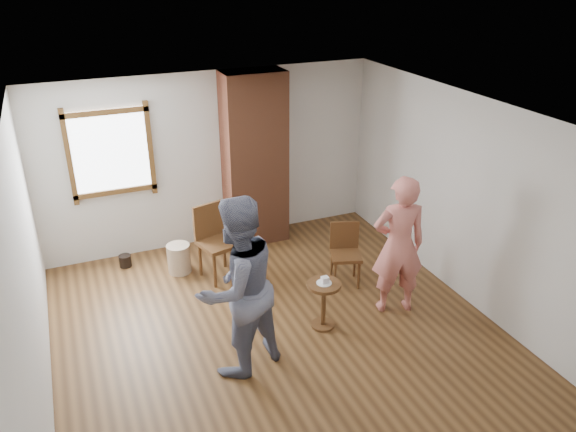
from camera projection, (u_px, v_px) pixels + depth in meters
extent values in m
plane|color=brown|center=(282.00, 338.00, 6.54)|extent=(5.50, 5.50, 0.00)
cube|color=silver|center=(211.00, 160.00, 8.28)|extent=(5.00, 0.04, 2.60)
cube|color=silver|center=(27.00, 288.00, 5.11)|extent=(0.04, 5.50, 2.60)
cube|color=silver|center=(470.00, 202.00, 6.86)|extent=(0.04, 5.50, 2.60)
cube|color=white|center=(280.00, 120.00, 5.43)|extent=(5.00, 5.50, 0.04)
cube|color=brown|center=(111.00, 153.00, 7.62)|extent=(1.14, 0.06, 1.34)
cube|color=white|center=(110.00, 153.00, 7.64)|extent=(1.00, 0.02, 1.20)
cube|color=brown|center=(255.00, 160.00, 8.28)|extent=(0.90, 0.50, 2.60)
cylinder|color=#CDB394|center=(179.00, 258.00, 7.82)|extent=(0.43, 0.43, 0.42)
cylinder|color=black|center=(125.00, 261.00, 8.00)|extent=(0.20, 0.20, 0.17)
cube|color=#5A341B|center=(219.00, 244.00, 7.56)|extent=(0.59, 0.59, 0.06)
cylinder|color=#5A341B|center=(215.00, 270.00, 7.43)|extent=(0.05, 0.05, 0.51)
cylinder|color=#5A341B|center=(239.00, 261.00, 7.64)|extent=(0.05, 0.05, 0.51)
cylinder|color=#5A341B|center=(200.00, 259.00, 7.71)|extent=(0.05, 0.05, 0.51)
cylinder|color=#5A341B|center=(224.00, 251.00, 7.92)|extent=(0.05, 0.05, 0.51)
cube|color=#5A341B|center=(209.00, 221.00, 7.61)|extent=(0.48, 0.17, 0.51)
cube|color=#5A341B|center=(346.00, 256.00, 7.46)|extent=(0.50, 0.50, 0.05)
cylinder|color=#5A341B|center=(335.00, 276.00, 7.40)|extent=(0.04, 0.04, 0.42)
cylinder|color=#5A341B|center=(359.00, 275.00, 7.42)|extent=(0.04, 0.04, 0.42)
cylinder|color=#5A341B|center=(332.00, 264.00, 7.68)|extent=(0.04, 0.04, 0.42)
cylinder|color=#5A341B|center=(355.00, 263.00, 7.70)|extent=(0.04, 0.04, 0.42)
cube|color=#5A341B|center=(344.00, 235.00, 7.53)|extent=(0.38, 0.16, 0.42)
cylinder|color=#5A341B|center=(324.00, 285.00, 6.51)|extent=(0.40, 0.40, 0.04)
cylinder|color=#5A341B|center=(323.00, 306.00, 6.63)|extent=(0.06, 0.06, 0.54)
cylinder|color=#5A341B|center=(323.00, 325.00, 6.75)|extent=(0.28, 0.28, 0.03)
cylinder|color=white|center=(324.00, 283.00, 6.50)|extent=(0.18, 0.18, 0.01)
cube|color=silver|center=(325.00, 280.00, 6.48)|extent=(0.08, 0.07, 0.06)
imported|color=#131635|center=(237.00, 287.00, 5.69)|extent=(1.17, 1.05, 1.98)
imported|color=#DA776D|center=(399.00, 246.00, 6.72)|extent=(0.74, 0.58, 1.78)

